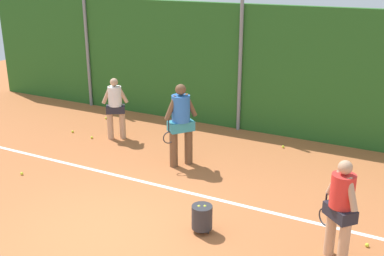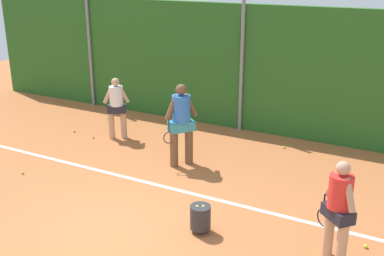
% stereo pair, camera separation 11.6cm
% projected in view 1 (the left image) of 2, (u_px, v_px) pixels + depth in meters
% --- Properties ---
extents(ground_plane, '(27.62, 27.62, 0.00)m').
position_uv_depth(ground_plane, '(161.00, 189.00, 9.67)').
color(ground_plane, '#B76638').
extents(hedge_fence_backdrop, '(17.95, 0.25, 3.42)m').
position_uv_depth(hedge_fence_backdrop, '(242.00, 68.00, 12.75)').
color(hedge_fence_backdrop, '#286023').
rests_on(hedge_fence_backdrop, ground_plane).
extents(fence_post_left, '(0.10, 0.10, 3.72)m').
position_uv_depth(fence_post_left, '(87.00, 49.00, 14.80)').
color(fence_post_left, gray).
rests_on(fence_post_left, ground_plane).
extents(fence_post_center, '(0.10, 0.10, 3.72)m').
position_uv_depth(fence_post_center, '(240.00, 64.00, 12.55)').
color(fence_post_center, gray).
rests_on(fence_post_center, ground_plane).
extents(court_baseline_paint, '(13.12, 0.10, 0.01)m').
position_uv_depth(court_baseline_paint, '(164.00, 187.00, 9.77)').
color(court_baseline_paint, white).
rests_on(court_baseline_paint, ground_plane).
extents(player_foreground_near, '(0.64, 0.55, 1.69)m').
position_uv_depth(player_foreground_near, '(341.00, 206.00, 7.07)').
color(player_foreground_near, tan).
rests_on(player_foreground_near, ground_plane).
extents(player_midcourt, '(0.60, 0.74, 1.91)m').
position_uv_depth(player_midcourt, '(181.00, 121.00, 10.50)').
color(player_midcourt, brown).
rests_on(player_midcourt, ground_plane).
extents(player_backcourt_far, '(0.59, 0.50, 1.64)m').
position_uv_depth(player_backcourt_far, '(115.00, 105.00, 12.19)').
color(player_backcourt_far, tan).
rests_on(player_backcourt_far, ground_plane).
extents(ball_hopper, '(0.36, 0.36, 0.51)m').
position_uv_depth(ball_hopper, '(202.00, 217.00, 8.05)').
color(ball_hopper, '#2D2D33').
rests_on(ball_hopper, ground_plane).
extents(tennis_ball_0, '(0.07, 0.07, 0.07)m').
position_uv_depth(tennis_ball_0, '(106.00, 118.00, 14.01)').
color(tennis_ball_0, '#CCDB33').
rests_on(tennis_ball_0, ground_plane).
extents(tennis_ball_1, '(0.07, 0.07, 0.07)m').
position_uv_depth(tennis_ball_1, '(73.00, 132.00, 12.90)').
color(tennis_ball_1, '#CCDB33').
rests_on(tennis_ball_1, ground_plane).
extents(tennis_ball_3, '(0.07, 0.07, 0.07)m').
position_uv_depth(tennis_ball_3, '(283.00, 147.00, 11.83)').
color(tennis_ball_3, '#CCDB33').
rests_on(tennis_ball_3, ground_plane).
extents(tennis_ball_4, '(0.07, 0.07, 0.07)m').
position_uv_depth(tennis_ball_4, '(92.00, 137.00, 12.46)').
color(tennis_ball_4, '#CCDB33').
rests_on(tennis_ball_4, ground_plane).
extents(tennis_ball_5, '(0.07, 0.07, 0.07)m').
position_uv_depth(tennis_ball_5, '(22.00, 173.00, 10.32)').
color(tennis_ball_5, '#CCDB33').
rests_on(tennis_ball_5, ground_plane).
extents(tennis_ball_6, '(0.07, 0.07, 0.07)m').
position_uv_depth(tennis_ball_6, '(110.00, 125.00, 13.45)').
color(tennis_ball_6, '#CCDB33').
rests_on(tennis_ball_6, ground_plane).
extents(tennis_ball_7, '(0.07, 0.07, 0.07)m').
position_uv_depth(tennis_ball_7, '(336.00, 176.00, 10.21)').
color(tennis_ball_7, '#CCDB33').
rests_on(tennis_ball_7, ground_plane).
extents(tennis_ball_9, '(0.07, 0.07, 0.07)m').
position_uv_depth(tennis_ball_9, '(367.00, 245.00, 7.70)').
color(tennis_ball_9, '#CCDB33').
rests_on(tennis_ball_9, ground_plane).
extents(tennis_ball_10, '(0.07, 0.07, 0.07)m').
position_uv_depth(tennis_ball_10, '(349.00, 172.00, 10.39)').
color(tennis_ball_10, '#CCDB33').
rests_on(tennis_ball_10, ground_plane).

